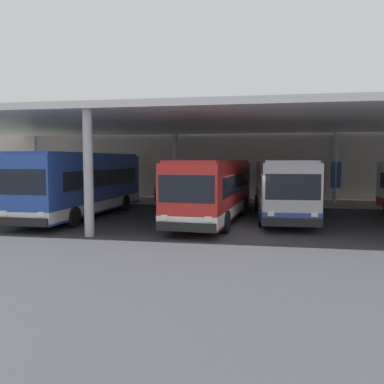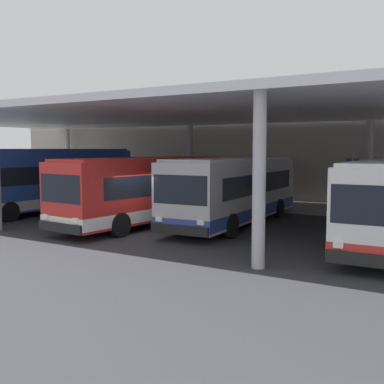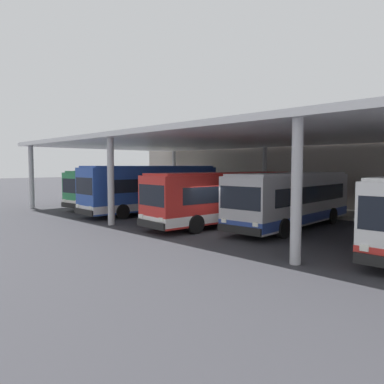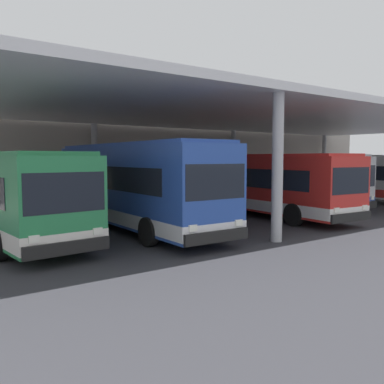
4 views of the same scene
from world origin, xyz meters
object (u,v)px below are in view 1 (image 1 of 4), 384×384
(bus_second_bay, at_px, (84,184))
(bus_far_bay, at_px, (282,188))
(bench_waiting, at_px, (165,193))
(bus_nearest_bay, at_px, (15,185))
(trash_bin, at_px, (193,193))
(banner_sign, at_px, (336,177))
(bus_middle_bay, at_px, (213,190))

(bus_second_bay, bearing_deg, bus_far_bay, 8.01)
(bus_far_bay, distance_m, bench_waiting, 11.31)
(bus_nearest_bay, distance_m, trash_bin, 12.62)
(trash_bin, bearing_deg, bench_waiting, -174.70)
(bus_nearest_bay, distance_m, bus_far_bay, 15.74)
(banner_sign, bearing_deg, bench_waiting, 175.95)
(bus_middle_bay, distance_m, banner_sign, 11.25)
(bench_waiting, xyz_separation_m, banner_sign, (12.38, -0.88, 1.32))
(bus_nearest_bay, xyz_separation_m, trash_bin, (9.39, 8.37, -0.98))
(bus_far_bay, bearing_deg, bench_waiting, 139.11)
(bus_second_bay, height_order, bus_middle_bay, bus_second_bay)
(bus_nearest_bay, xyz_separation_m, bus_far_bay, (15.72, 0.79, 0.00))
(trash_bin, bearing_deg, bus_far_bay, -50.14)
(bus_second_bay, height_order, bus_far_bay, bus_second_bay)
(bus_nearest_bay, bearing_deg, bus_far_bay, 2.89)
(bus_second_bay, bearing_deg, bus_nearest_bay, 171.24)
(bus_nearest_bay, relative_size, bus_second_bay, 0.94)
(bus_far_bay, bearing_deg, trash_bin, 129.86)
(bus_nearest_bay, distance_m, bus_middle_bay, 12.26)
(bus_second_bay, bearing_deg, trash_bin, 63.31)
(bus_middle_bay, bearing_deg, bus_far_bay, 29.46)
(bus_middle_bay, xyz_separation_m, bus_far_bay, (3.51, 1.99, 0.00))
(bench_waiting, relative_size, trash_bin, 1.84)
(bus_second_bay, height_order, bench_waiting, bus_second_bay)
(bus_middle_bay, distance_m, trash_bin, 10.01)
(bus_nearest_bay, xyz_separation_m, bench_waiting, (7.20, 8.16, -0.99))
(bus_second_bay, relative_size, trash_bin, 11.63)
(bus_middle_bay, bearing_deg, banner_sign, 48.96)
(trash_bin, xyz_separation_m, banner_sign, (10.19, -1.08, 1.30))
(bus_middle_bay, distance_m, bus_far_bay, 4.04)
(bus_nearest_bay, height_order, bench_waiting, bus_nearest_bay)
(bus_second_bay, relative_size, bus_far_bay, 1.07)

